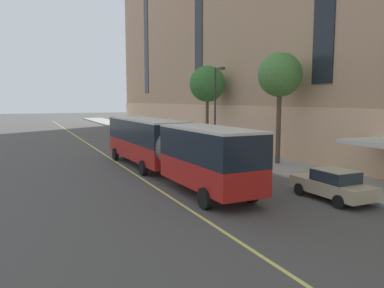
{
  "coord_description": "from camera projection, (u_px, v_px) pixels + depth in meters",
  "views": [
    {
      "loc": [
        -8.63,
        -20.93,
        4.96
      ],
      "look_at": [
        2.51,
        3.48,
        1.8
      ],
      "focal_mm": 35.0,
      "sensor_mm": 36.0,
      "label": 1
    }
  ],
  "objects": [
    {
      "name": "city_bus",
      "position": [
        165.0,
        144.0,
        24.44
      ],
      "size": [
        3.38,
        19.02,
        3.58
      ],
      "color": "red",
      "rests_on": "ground"
    },
    {
      "name": "parked_car_black_6",
      "position": [
        126.0,
        129.0,
        54.25
      ],
      "size": [
        2.15,
        4.41,
        1.56
      ],
      "color": "black",
      "rests_on": "ground"
    },
    {
      "name": "parked_car_darkgray_5",
      "position": [
        187.0,
        145.0,
        34.66
      ],
      "size": [
        2.1,
        4.81,
        1.56
      ],
      "color": "#4C4C51",
      "rests_on": "ground"
    },
    {
      "name": "parked_car_red_3",
      "position": [
        220.0,
        154.0,
        28.99
      ],
      "size": [
        2.14,
        4.55,
        1.56
      ],
      "color": "#B21E19",
      "rests_on": "ground"
    },
    {
      "name": "lane_centerline",
      "position": [
        136.0,
        175.0,
        24.99
      ],
      "size": [
        0.16,
        140.0,
        0.01
      ],
      "primitive_type": "cube",
      "color": "#E0D66B",
      "rests_on": "ground"
    },
    {
      "name": "street_lamp",
      "position": [
        216.0,
        102.0,
        32.74
      ],
      "size": [
        0.36,
        1.48,
        7.62
      ],
      "color": "#2D2D30",
      "rests_on": "sidewalk"
    },
    {
      "name": "street_tree_mid_block",
      "position": [
        280.0,
        76.0,
        27.9
      ],
      "size": [
        3.3,
        3.3,
        8.34
      ],
      "color": "brown",
      "rests_on": "sidewalk"
    },
    {
      "name": "fire_hydrant",
      "position": [
        174.0,
        140.0,
        42.14
      ],
      "size": [
        0.42,
        0.24,
        0.72
      ],
      "color": "red",
      "rests_on": "sidewalk"
    },
    {
      "name": "street_tree_far_uptown",
      "position": [
        207.0,
        84.0,
        38.74
      ],
      "size": [
        3.74,
        3.74,
        8.36
      ],
      "color": "brown",
      "rests_on": "sidewalk"
    },
    {
      "name": "ground_plane",
      "position": [
        178.0,
        181.0,
        23.05
      ],
      "size": [
        260.0,
        260.0,
        0.0
      ],
      "primitive_type": "plane",
      "color": "#4C4947"
    },
    {
      "name": "parked_car_champagne_4",
      "position": [
        333.0,
        185.0,
        18.58
      ],
      "size": [
        1.97,
        4.31,
        1.56
      ],
      "color": "#BCAD89",
      "rests_on": "ground"
    },
    {
      "name": "sidewalk",
      "position": [
        267.0,
        163.0,
        29.39
      ],
      "size": [
        4.88,
        160.0,
        0.15
      ],
      "primitive_type": "cube",
      "color": "#9E9B93",
      "rests_on": "ground"
    },
    {
      "name": "parked_car_silver_0",
      "position": [
        163.0,
        139.0,
        40.18
      ],
      "size": [
        2.08,
        4.28,
        1.56
      ],
      "color": "#B7B7BC",
      "rests_on": "ground"
    },
    {
      "name": "parked_car_white_7",
      "position": [
        140.0,
        132.0,
        48.69
      ],
      "size": [
        2.03,
        4.65,
        1.56
      ],
      "color": "silver",
      "rests_on": "ground"
    }
  ]
}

